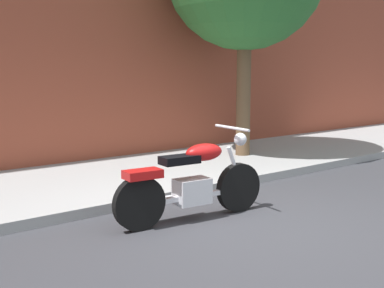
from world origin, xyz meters
name	(u,v)px	position (x,y,z in m)	size (l,w,h in m)	color
ground_plane	(247,226)	(0.00, 0.00, 0.00)	(60.00, 60.00, 0.00)	#38383D
sidewalk	(122,178)	(0.00, 3.00, 0.07)	(23.25, 3.04, 0.14)	#A0A0A0
motorcycle	(192,183)	(-0.39, 0.60, 0.48)	(2.13, 0.70, 1.15)	black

